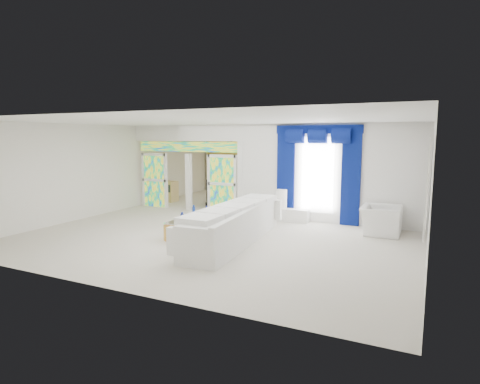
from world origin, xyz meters
The scene contains 22 objects.
floor centered at (0.00, 0.00, 0.00)m, with size 12.00×12.00×0.00m, color #B7AF9E.
dividing_wall centered at (2.15, 1.00, 1.50)m, with size 5.70×0.18×3.00m, color white.
dividing_header centered at (-2.85, 1.00, 2.73)m, with size 4.30×0.18×0.55m, color white.
stained_panel_left centered at (-4.28, 1.00, 1.00)m, with size 0.95×0.04×2.00m, color #994C3F.
stained_panel_right centered at (-1.42, 1.00, 1.00)m, with size 0.95×0.04×2.00m, color #994C3F.
stained_transom centered at (-2.85, 1.00, 2.25)m, with size 4.00×0.05×0.35m, color #994C3F.
window_pane centered at (1.90, 0.90, 1.45)m, with size 1.00×0.02×2.30m, color white.
blue_drape_left centered at (0.90, 0.87, 1.40)m, with size 0.55×0.10×2.80m, color #030843.
blue_drape_right centered at (2.90, 0.87, 1.40)m, with size 0.55×0.10×2.80m, color #030843.
blue_pelmet centered at (1.90, 0.87, 2.82)m, with size 2.60×0.12×0.25m, color #030843.
wall_mirror centered at (4.94, -1.00, 1.55)m, with size 0.04×2.70×1.90m, color white.
gold_curtains centered at (0.00, 5.90, 1.50)m, with size 9.70×0.12×2.90m, color #B3992A.
white_sofa centered at (0.68, -2.31, 0.41)m, with size 0.93×4.33×0.83m, color silver.
coffee_table centered at (-0.67, -2.01, 0.22)m, with size 0.65×1.95×0.43m, color gold.
console_table centered at (1.12, 0.70, 0.19)m, with size 1.16×0.37×0.39m, color white.
table_lamp centered at (0.82, 0.70, 0.68)m, with size 0.36×0.36×0.58m, color silver.
armchair centered at (3.85, 0.17, 0.37)m, with size 1.15×1.01×0.75m, color silver.
grand_piano centered at (-1.79, 2.91, 0.50)m, with size 1.50×1.96×0.99m, color black.
piano_bench centered at (-1.79, 1.31, 0.14)m, with size 0.82×0.32×0.27m, color black.
tv_console centered at (-4.49, 2.21, 0.41)m, with size 0.57×0.51×0.82m, color tan.
chandelier centered at (-2.30, 3.40, 2.65)m, with size 0.60×0.60×0.60m, color gold.
decanters centered at (-0.68, -2.04, 0.55)m, with size 0.19×1.21×0.29m.
Camera 1 is at (4.96, -10.97, 2.61)m, focal length 29.89 mm.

